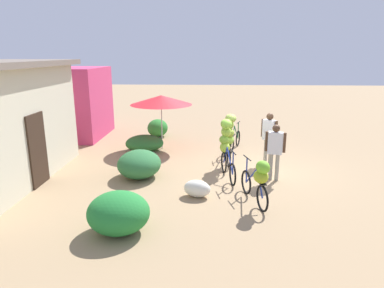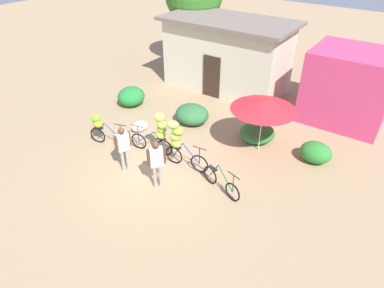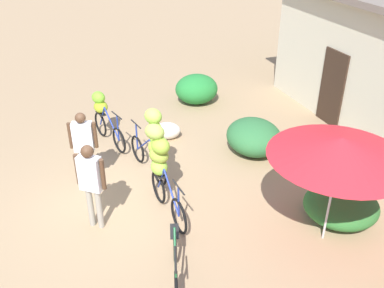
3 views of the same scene
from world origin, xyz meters
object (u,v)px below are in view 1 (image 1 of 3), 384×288
Objects in this scene: shop_pink at (71,103)px; market_umbrella at (161,100)px; bicycle_center_loaded at (229,134)px; person_vendor at (269,133)px; bicycle_near_pile at (226,143)px; bicycle_leftmost at (259,179)px; produce_sack at (197,189)px; bicycle_by_shop at (235,140)px; person_bystander at (275,147)px.

market_umbrella is at bearing -114.05° from shop_pink.
person_vendor is at bearing -83.82° from bicycle_center_loaded.
person_vendor is (1.11, -1.44, 0.06)m from bicycle_near_pile.
bicycle_leftmost is at bearing -134.13° from shop_pink.
market_umbrella is 3.78m from bicycle_near_pile.
person_vendor is (2.78, -2.23, 0.83)m from produce_sack.
bicycle_by_shop is at bearing -104.89° from shop_pink.
person_vendor reaches higher than produce_sack.
shop_pink is 2.01× the size of bicycle_by_shop.
person_bystander is (1.29, -2.16, 0.78)m from produce_sack.
person_vendor is 1.04× the size of person_bystander.
produce_sack is at bearing 120.91° from person_bystander.
bicycle_near_pile is 1.04× the size of person_bystander.
bicycle_by_shop is 2.13m from person_vendor.
bicycle_by_shop is (-1.86, -6.99, -1.14)m from shop_pink.
bicycle_by_shop is at bearing 28.15° from person_vendor.
bicycle_by_shop is (0.02, -2.79, -1.53)m from market_umbrella.
person_vendor is (0.14, -1.31, 0.02)m from bicycle_center_loaded.
bicycle_near_pile is (-2.87, -2.30, -0.88)m from market_umbrella.
bicycle_center_loaded is 2.46× the size of produce_sack.
produce_sack is (-2.64, 0.92, -0.81)m from bicycle_center_loaded.
market_umbrella reaches higher than bicycle_near_pile.
bicycle_by_shop is at bearing -15.77° from produce_sack.
shop_pink reaches higher than produce_sack.
bicycle_center_loaded is at bearing 9.55° from bicycle_leftmost.
market_umbrella is at bearing 30.25° from bicycle_leftmost.
market_umbrella is 4.20m from person_vendor.
person_bystander is (-0.38, -1.36, 0.01)m from bicycle_near_pile.
bicycle_leftmost is at bearing 166.85° from person_vendor.
market_umbrella is 3.19m from bicycle_center_loaded.
bicycle_by_shop is 0.93× the size of person_vendor.
bicycle_by_shop is 0.97× the size of person_bystander.
person_bystander is (1.83, -0.70, 0.29)m from bicycle_leftmost.
person_bystander is at bearing -165.03° from bicycle_by_shop.
bicycle_near_pile is at bearing 16.67° from bicycle_leftmost.
shop_pink is 1.87× the size of person_vendor.
bicycle_by_shop reaches higher than produce_sack.
market_umbrella reaches higher than produce_sack.
bicycle_leftmost is at bearing -163.33° from bicycle_near_pile.
bicycle_near_pile is (2.21, 0.66, 0.27)m from bicycle_leftmost.
shop_pink is 1.88× the size of bicycle_near_pile.
market_umbrella is at bearing 51.98° from bicycle_center_loaded.
market_umbrella is 1.41× the size of person_bystander.
person_bystander is at bearing -131.57° from market_umbrella.
bicycle_center_loaded reaches higher than bicycle_near_pile.
person_bystander is (-1.35, -1.23, -0.02)m from bicycle_center_loaded.
bicycle_near_pile is (-4.74, -6.50, -0.50)m from shop_pink.
market_umbrella is 4.97m from person_bystander.
market_umbrella reaches higher than bicycle_leftmost.
bicycle_near_pile is 1.82m from person_vendor.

